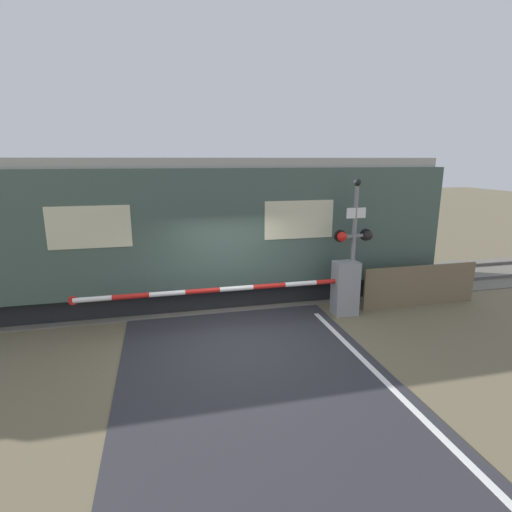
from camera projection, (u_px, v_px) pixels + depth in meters
The scene contains 6 objects.
ground_plane at pixel (239, 340), 8.64m from camera, with size 80.00×80.00×0.00m, color #6B6047.
track_bed at pixel (218, 292), 11.66m from camera, with size 36.00×3.20×0.13m.
train at pixel (100, 231), 10.51m from camera, with size 18.09×3.13×3.85m.
crossing_barrier at pixel (325, 288), 9.81m from camera, with size 6.70×0.44×1.37m.
signal_post at pixel (354, 238), 9.88m from camera, with size 1.00×0.26×3.37m.
roadside_fence at pixel (420, 286), 10.59m from camera, with size 3.28×0.06×1.10m.
Camera 1 is at (-1.49, -7.83, 3.82)m, focal length 28.00 mm.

